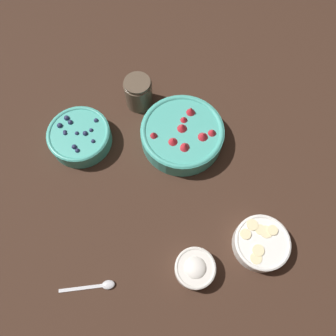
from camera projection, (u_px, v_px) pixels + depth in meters
ground_plane at (162, 183)px, 0.91m from camera, size 4.00×4.00×0.00m
bowl_strawberries at (182, 134)px, 0.93m from camera, size 0.24×0.24×0.08m
bowl_blueberries at (79, 136)px, 0.93m from camera, size 0.18×0.18×0.06m
bowl_bananas at (261, 243)px, 0.82m from camera, size 0.14×0.14×0.05m
bowl_cream at (195, 268)px, 0.80m from camera, size 0.10×0.10×0.05m
jar_chocolate at (139, 93)px, 0.97m from camera, size 0.08×0.08×0.10m
spoon at (98, 286)px, 0.80m from camera, size 0.02×0.14×0.01m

